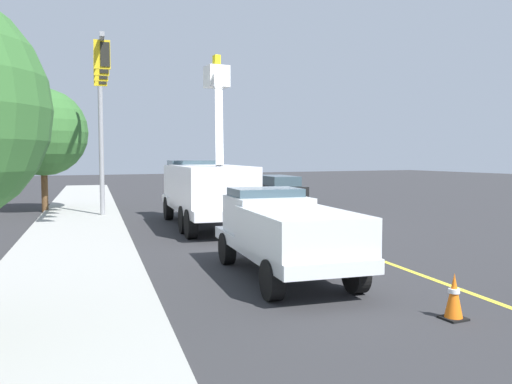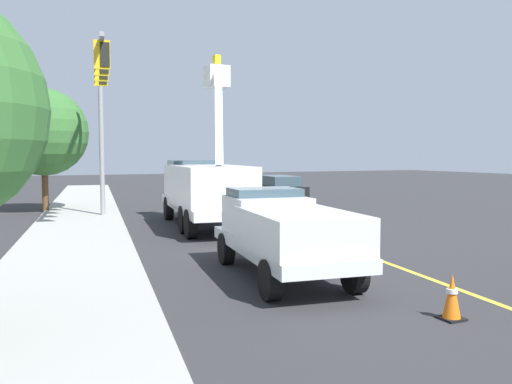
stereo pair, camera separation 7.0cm
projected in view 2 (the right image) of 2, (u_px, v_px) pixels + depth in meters
ground at (280, 223)px, 22.22m from camera, size 120.00×120.00×0.00m
sidewalk_far_side at (78, 230)px, 19.78m from camera, size 59.97×11.22×0.12m
lane_centre_stripe at (280, 223)px, 22.22m from camera, size 49.61×6.53×0.01m
utility_bucket_truck at (205, 187)px, 21.19m from camera, size 8.45×3.52×7.15m
service_pickup_truck at (283, 231)px, 12.37m from camera, size 5.82×2.80×2.06m
passing_minivan at (279, 188)px, 31.16m from camera, size 5.00×2.50×1.69m
traffic_cone_leading at (452, 297)px, 9.20m from camera, size 0.40×0.40×0.84m
traffic_cone_mid_front at (292, 230)px, 17.52m from camera, size 0.40×0.40×0.83m
traffic_cone_mid_rear at (229, 205)px, 25.78m from camera, size 0.40×0.40×0.87m
traffic_signal_mast at (102, 92)px, 21.74m from camera, size 7.05×1.19×7.74m
street_tree_right at (44, 132)px, 26.27m from camera, size 4.44×4.44×6.32m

